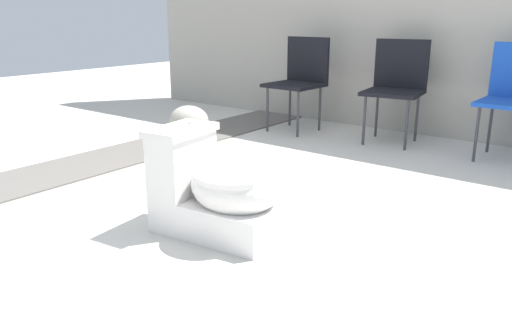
{
  "coord_description": "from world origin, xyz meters",
  "views": [
    {
      "loc": [
        1.7,
        -1.86,
        1.02
      ],
      "look_at": [
        0.19,
        0.11,
        0.3
      ],
      "focal_mm": 35.0,
      "sensor_mm": 36.0,
      "label": 1
    }
  ],
  "objects_px": {
    "folding_chair_middle": "(397,80)",
    "boulder_near": "(189,121)",
    "folding_chair_left": "(301,74)",
    "toilet": "(218,190)"
  },
  "relations": [
    {
      "from": "toilet",
      "to": "folding_chair_left",
      "type": "distance_m",
      "value": 2.4
    },
    {
      "from": "boulder_near",
      "to": "folding_chair_left",
      "type": "bearing_deg",
      "value": 51.43
    },
    {
      "from": "folding_chair_middle",
      "to": "boulder_near",
      "type": "height_order",
      "value": "folding_chair_middle"
    },
    {
      "from": "toilet",
      "to": "folding_chair_middle",
      "type": "bearing_deg",
      "value": 84.91
    },
    {
      "from": "toilet",
      "to": "folding_chair_middle",
      "type": "distance_m",
      "value": 2.32
    },
    {
      "from": "boulder_near",
      "to": "folding_chair_middle",
      "type": "bearing_deg",
      "value": 31.19
    },
    {
      "from": "folding_chair_left",
      "to": "folding_chair_middle",
      "type": "height_order",
      "value": "same"
    },
    {
      "from": "folding_chair_middle",
      "to": "boulder_near",
      "type": "distance_m",
      "value": 1.8
    },
    {
      "from": "toilet",
      "to": "folding_chair_middle",
      "type": "relative_size",
      "value": 0.8
    },
    {
      "from": "folding_chair_left",
      "to": "boulder_near",
      "type": "bearing_deg",
      "value": -35.72
    }
  ]
}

